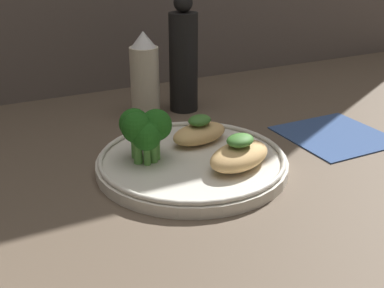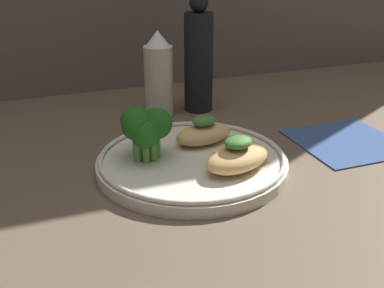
{
  "view_description": "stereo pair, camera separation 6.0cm",
  "coord_description": "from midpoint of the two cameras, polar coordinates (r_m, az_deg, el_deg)",
  "views": [
    {
      "loc": [
        -24.66,
        -48.72,
        27.35
      ],
      "look_at": [
        0.0,
        0.0,
        3.4
      ],
      "focal_mm": 45.0,
      "sensor_mm": 36.0,
      "label": 1
    },
    {
      "loc": [
        -19.21,
        -51.11,
        27.35
      ],
      "look_at": [
        0.0,
        0.0,
        3.4
      ],
      "focal_mm": 45.0,
      "sensor_mm": 36.0,
      "label": 2
    }
  ],
  "objects": [
    {
      "name": "sauce_bottle",
      "position": [
        0.77,
        -7.85,
        7.88
      ],
      "size": [
        4.58,
        4.58,
        13.74
      ],
      "color": "beige",
      "rests_on": "ground_plane"
    },
    {
      "name": "grilled_meat_middle",
      "position": [
        0.65,
        -1.75,
        1.36
      ],
      "size": [
        9.14,
        6.46,
        3.84
      ],
      "color": "tan",
      "rests_on": "plate"
    },
    {
      "name": "plate",
      "position": [
        0.61,
        -2.82,
        -2.15
      ],
      "size": [
        24.06,
        24.06,
        2.0
      ],
      "color": "silver",
      "rests_on": "ground_plane"
    },
    {
      "name": "napkin",
      "position": [
        0.73,
        14.18,
        1.13
      ],
      "size": [
        14.14,
        14.14,
        0.4
      ],
      "color": "#334C7F",
      "rests_on": "ground_plane"
    },
    {
      "name": "grilled_meat_front",
      "position": [
        0.58,
        2.72,
        -1.31
      ],
      "size": [
        10.46,
        8.34,
        4.14
      ],
      "color": "tan",
      "rests_on": "plate"
    },
    {
      "name": "ground_plane",
      "position": [
        0.61,
        -2.79,
        -3.41
      ],
      "size": [
        180.0,
        180.0,
        1.0
      ],
      "primitive_type": "cube",
      "color": "brown"
    },
    {
      "name": "pepper_grinder",
      "position": [
        0.79,
        -3.2,
        10.04
      ],
      "size": [
        4.68,
        4.68,
        19.08
      ],
      "color": "black",
      "rests_on": "ground_plane"
    },
    {
      "name": "broccoli_bunch",
      "position": [
        0.59,
        -8.46,
        1.66
      ],
      "size": [
        6.34,
        6.26,
        6.57
      ],
      "color": "#569942",
      "rests_on": "plate"
    }
  ]
}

